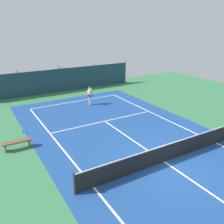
% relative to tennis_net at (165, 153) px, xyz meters
% --- Properties ---
extents(ground_plane, '(36.00, 36.00, 0.00)m').
position_rel_tennis_net_xyz_m(ground_plane, '(0.00, 0.00, -0.51)').
color(ground_plane, '#387A4C').
extents(court_surface, '(11.02, 26.60, 0.01)m').
position_rel_tennis_net_xyz_m(court_surface, '(0.00, 0.00, -0.51)').
color(court_surface, '#1E478C').
rests_on(court_surface, ground).
extents(tennis_net, '(10.12, 0.10, 1.10)m').
position_rel_tennis_net_xyz_m(tennis_net, '(0.00, 0.00, 0.00)').
color(tennis_net, black).
rests_on(tennis_net, ground).
extents(back_fence, '(16.30, 0.98, 2.70)m').
position_rel_tennis_net_xyz_m(back_fence, '(-0.00, 16.39, 0.16)').
color(back_fence, '#1E3D4C').
rests_on(back_fence, ground).
extents(tennis_player, '(0.56, 0.83, 1.64)m').
position_rel_tennis_net_xyz_m(tennis_player, '(0.77, 10.43, 0.45)').
color(tennis_player, '#D8AD8C').
rests_on(tennis_player, ground).
extents(tennis_ball_near_player, '(0.07, 0.07, 0.07)m').
position_rel_tennis_net_xyz_m(tennis_ball_near_player, '(0.01, 8.15, -0.48)').
color(tennis_ball_near_player, '#CCDB33').
rests_on(tennis_ball_near_player, ground).
extents(tennis_ball_midcourt, '(0.07, 0.07, 0.07)m').
position_rel_tennis_net_xyz_m(tennis_ball_midcourt, '(-3.87, 8.85, -0.48)').
color(tennis_ball_midcourt, '#CCDB33').
rests_on(tennis_ball_midcourt, ground).
extents(parked_car, '(2.26, 4.33, 1.68)m').
position_rel_tennis_net_xyz_m(parked_car, '(1.50, 19.15, 0.33)').
color(parked_car, navy).
rests_on(parked_car, ground).
extents(courtside_bench, '(1.60, 0.40, 0.49)m').
position_rel_tennis_net_xyz_m(courtside_bench, '(-6.31, 5.36, -0.14)').
color(courtside_bench, brown).
rests_on(courtside_bench, ground).
extents(water_bottle, '(0.08, 0.08, 0.24)m').
position_rel_tennis_net_xyz_m(water_bottle, '(-5.63, 7.37, -0.39)').
color(water_bottle, '#338CD8').
rests_on(water_bottle, ground).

